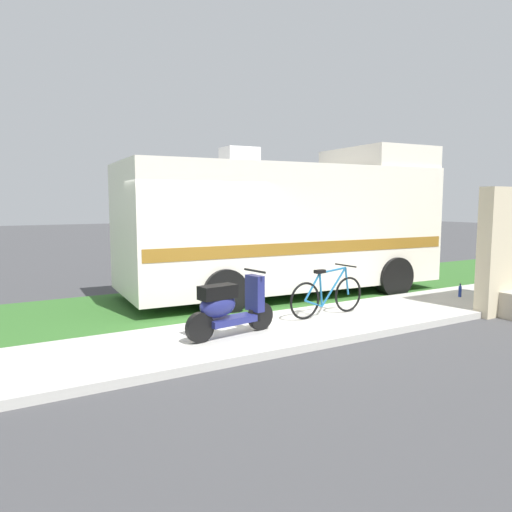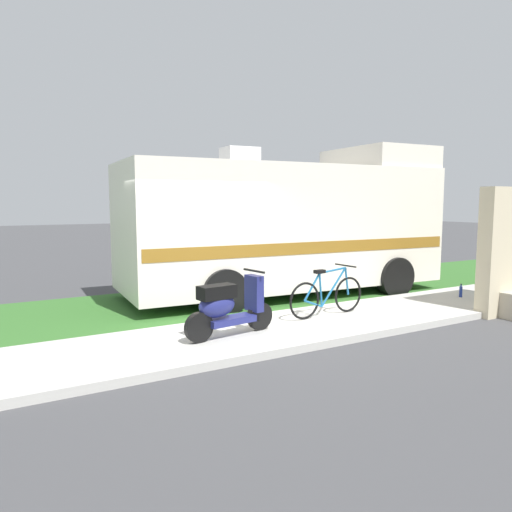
# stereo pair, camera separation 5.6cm
# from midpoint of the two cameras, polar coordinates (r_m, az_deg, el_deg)

# --- Properties ---
(ground_plane) EXTENTS (80.00, 80.00, 0.00)m
(ground_plane) POSITION_cam_midpoint_polar(r_m,az_deg,el_deg) (8.63, -4.96, -7.87)
(ground_plane) COLOR #424244
(sidewalk) EXTENTS (24.00, 2.00, 0.12)m
(sidewalk) POSITION_cam_midpoint_polar(r_m,az_deg,el_deg) (7.59, -1.05, -9.41)
(sidewalk) COLOR beige
(sidewalk) RESTS_ON ground
(grass_strip) EXTENTS (24.00, 3.40, 0.08)m
(grass_strip) POSITION_cam_midpoint_polar(r_m,az_deg,el_deg) (9.97, -8.64, -5.73)
(grass_strip) COLOR #336628
(grass_strip) RESTS_ON ground
(motorhome_rv) EXTENTS (7.24, 3.00, 3.40)m
(motorhome_rv) POSITION_cam_midpoint_polar(r_m,az_deg,el_deg) (10.85, 3.92, 3.72)
(motorhome_rv) COLOR silver
(motorhome_rv) RESTS_ON ground
(scooter) EXTENTS (1.55, 0.54, 0.97)m
(scooter) POSITION_cam_midpoint_polar(r_m,az_deg,el_deg) (7.23, -3.18, -5.96)
(scooter) COLOR black
(scooter) RESTS_ON ground
(bicycle) EXTENTS (1.67, 0.52, 0.88)m
(bicycle) POSITION_cam_midpoint_polar(r_m,az_deg,el_deg) (8.64, 8.59, -4.58)
(bicycle) COLOR black
(bicycle) RESTS_ON ground
(pickup_truck_near) EXTENTS (5.10, 2.27, 1.71)m
(pickup_truck_near) POSITION_cam_midpoint_polar(r_m,az_deg,el_deg) (15.74, 2.67, 2.05)
(pickup_truck_near) COLOR #1E478C
(pickup_truck_near) RESTS_ON ground
(bottle_green) EXTENTS (0.06, 0.06, 0.29)m
(bottle_green) POSITION_cam_midpoint_polar(r_m,az_deg,el_deg) (11.12, 23.18, -3.87)
(bottle_green) COLOR navy
(bottle_green) RESTS_ON ground
(bottle_spare) EXTENTS (0.08, 0.08, 0.25)m
(bottle_spare) POSITION_cam_midpoint_polar(r_m,az_deg,el_deg) (11.56, 27.33, -3.77)
(bottle_spare) COLOR #B2B2B7
(bottle_spare) RESTS_ON ground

